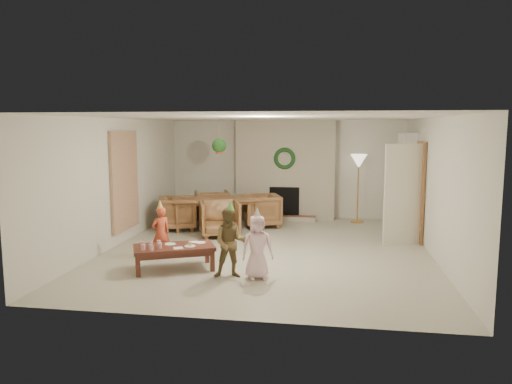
% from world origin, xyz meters
% --- Properties ---
extents(floor, '(7.00, 7.00, 0.00)m').
position_xyz_m(floor, '(0.00, 0.00, 0.00)').
color(floor, '#B7B29E').
rests_on(floor, ground).
extents(ceiling, '(7.00, 7.00, 0.00)m').
position_xyz_m(ceiling, '(0.00, 0.00, 2.50)').
color(ceiling, white).
rests_on(ceiling, wall_back).
extents(wall_back, '(7.00, 0.00, 7.00)m').
position_xyz_m(wall_back, '(0.00, 3.50, 1.25)').
color(wall_back, silver).
rests_on(wall_back, floor).
extents(wall_front, '(7.00, 0.00, 7.00)m').
position_xyz_m(wall_front, '(0.00, -3.50, 1.25)').
color(wall_front, silver).
rests_on(wall_front, floor).
extents(wall_left, '(0.00, 7.00, 7.00)m').
position_xyz_m(wall_left, '(-3.00, 0.00, 1.25)').
color(wall_left, silver).
rests_on(wall_left, floor).
extents(wall_right, '(0.00, 7.00, 7.00)m').
position_xyz_m(wall_right, '(3.00, 0.00, 1.25)').
color(wall_right, silver).
rests_on(wall_right, floor).
extents(fireplace_mass, '(2.50, 0.40, 2.50)m').
position_xyz_m(fireplace_mass, '(0.00, 3.30, 1.25)').
color(fireplace_mass, '#571B17').
rests_on(fireplace_mass, floor).
extents(fireplace_hearth, '(1.60, 0.30, 0.12)m').
position_xyz_m(fireplace_hearth, '(0.00, 2.95, 0.06)').
color(fireplace_hearth, '#5E291A').
rests_on(fireplace_hearth, floor).
extents(fireplace_firebox, '(0.75, 0.12, 0.75)m').
position_xyz_m(fireplace_firebox, '(0.00, 3.12, 0.45)').
color(fireplace_firebox, black).
rests_on(fireplace_firebox, floor).
extents(fireplace_wreath, '(0.54, 0.10, 0.54)m').
position_xyz_m(fireplace_wreath, '(0.00, 3.07, 1.55)').
color(fireplace_wreath, '#18401D').
rests_on(fireplace_wreath, fireplace_mass).
extents(floor_lamp_base, '(0.31, 0.31, 0.03)m').
position_xyz_m(floor_lamp_base, '(1.82, 3.00, 0.02)').
color(floor_lamp_base, gold).
rests_on(floor_lamp_base, floor).
extents(floor_lamp_post, '(0.03, 0.03, 1.51)m').
position_xyz_m(floor_lamp_post, '(1.82, 3.00, 0.78)').
color(floor_lamp_post, gold).
rests_on(floor_lamp_post, floor).
extents(floor_lamp_shade, '(0.40, 0.40, 0.34)m').
position_xyz_m(floor_lamp_shade, '(1.82, 3.00, 1.51)').
color(floor_lamp_shade, beige).
rests_on(floor_lamp_shade, floor_lamp_post).
extents(bookshelf_carcass, '(0.30, 1.00, 2.20)m').
position_xyz_m(bookshelf_carcass, '(2.84, 2.30, 1.10)').
color(bookshelf_carcass, white).
rests_on(bookshelf_carcass, floor).
extents(bookshelf_shelf_a, '(0.30, 0.92, 0.03)m').
position_xyz_m(bookshelf_shelf_a, '(2.82, 2.30, 0.45)').
color(bookshelf_shelf_a, white).
rests_on(bookshelf_shelf_a, bookshelf_carcass).
extents(bookshelf_shelf_b, '(0.30, 0.92, 0.03)m').
position_xyz_m(bookshelf_shelf_b, '(2.82, 2.30, 0.85)').
color(bookshelf_shelf_b, white).
rests_on(bookshelf_shelf_b, bookshelf_carcass).
extents(bookshelf_shelf_c, '(0.30, 0.92, 0.03)m').
position_xyz_m(bookshelf_shelf_c, '(2.82, 2.30, 1.25)').
color(bookshelf_shelf_c, white).
rests_on(bookshelf_shelf_c, bookshelf_carcass).
extents(bookshelf_shelf_d, '(0.30, 0.92, 0.03)m').
position_xyz_m(bookshelf_shelf_d, '(2.82, 2.30, 1.65)').
color(bookshelf_shelf_d, white).
rests_on(bookshelf_shelf_d, bookshelf_carcass).
extents(books_row_lower, '(0.20, 0.40, 0.24)m').
position_xyz_m(books_row_lower, '(2.80, 2.15, 0.59)').
color(books_row_lower, '#B22220').
rests_on(books_row_lower, bookshelf_shelf_a).
extents(books_row_mid, '(0.20, 0.44, 0.24)m').
position_xyz_m(books_row_mid, '(2.80, 2.35, 0.99)').
color(books_row_mid, '#255D8A').
rests_on(books_row_mid, bookshelf_shelf_b).
extents(books_row_upper, '(0.20, 0.36, 0.22)m').
position_xyz_m(books_row_upper, '(2.80, 2.20, 1.38)').
color(books_row_upper, '#9F6E22').
rests_on(books_row_upper, bookshelf_shelf_c).
extents(door_frame, '(0.05, 0.86, 2.04)m').
position_xyz_m(door_frame, '(2.96, 1.20, 1.02)').
color(door_frame, brown).
rests_on(door_frame, floor).
extents(door_leaf, '(0.77, 0.32, 2.00)m').
position_xyz_m(door_leaf, '(2.58, 0.82, 1.00)').
color(door_leaf, beige).
rests_on(door_leaf, floor).
extents(curtain_panel, '(0.06, 1.20, 2.00)m').
position_xyz_m(curtain_panel, '(-2.96, 0.20, 1.25)').
color(curtain_panel, '#C6AC8C').
rests_on(curtain_panel, wall_left).
extents(dining_table, '(2.22, 1.69, 0.69)m').
position_xyz_m(dining_table, '(-1.46, 1.77, 0.35)').
color(dining_table, brown).
rests_on(dining_table, floor).
extents(dining_chair_near, '(1.05, 1.06, 0.77)m').
position_xyz_m(dining_chair_near, '(-1.18, 0.96, 0.38)').
color(dining_chair_near, brown).
rests_on(dining_chair_near, floor).
extents(dining_chair_far, '(1.05, 1.06, 0.77)m').
position_xyz_m(dining_chair_far, '(-1.75, 2.59, 0.38)').
color(dining_chair_far, brown).
rests_on(dining_chair_far, floor).
extents(dining_chair_left, '(1.06, 1.05, 0.77)m').
position_xyz_m(dining_chair_left, '(-2.28, 1.48, 0.38)').
color(dining_chair_left, brown).
rests_on(dining_chair_left, floor).
extents(dining_chair_right, '(1.06, 1.05, 0.77)m').
position_xyz_m(dining_chair_right, '(-0.44, 2.13, 0.38)').
color(dining_chair_right, brown).
rests_on(dining_chair_right, floor).
extents(hanging_plant_cord, '(0.01, 0.01, 0.70)m').
position_xyz_m(hanging_plant_cord, '(-1.30, 1.50, 2.15)').
color(hanging_plant_cord, tan).
rests_on(hanging_plant_cord, ceiling).
extents(hanging_plant_pot, '(0.16, 0.16, 0.12)m').
position_xyz_m(hanging_plant_pot, '(-1.30, 1.50, 1.80)').
color(hanging_plant_pot, '#AB4337').
rests_on(hanging_plant_pot, hanging_plant_cord).
extents(hanging_plant_foliage, '(0.32, 0.32, 0.32)m').
position_xyz_m(hanging_plant_foliage, '(-1.30, 1.50, 1.92)').
color(hanging_plant_foliage, '#194717').
rests_on(hanging_plant_foliage, hanging_plant_pot).
extents(coffee_table_top, '(1.44, 1.12, 0.06)m').
position_xyz_m(coffee_table_top, '(-1.35, -1.56, 0.37)').
color(coffee_table_top, '#56281C').
rests_on(coffee_table_top, floor).
extents(coffee_table_apron, '(1.31, 0.99, 0.08)m').
position_xyz_m(coffee_table_apron, '(-1.35, -1.56, 0.30)').
color(coffee_table_apron, '#56281C').
rests_on(coffee_table_apron, floor).
extents(coffee_leg_fl, '(0.09, 0.09, 0.34)m').
position_xyz_m(coffee_leg_fl, '(-1.78, -2.04, 0.17)').
color(coffee_leg_fl, '#56281C').
rests_on(coffee_leg_fl, floor).
extents(coffee_leg_fr, '(0.09, 0.09, 0.34)m').
position_xyz_m(coffee_leg_fr, '(-0.71, -1.56, 0.17)').
color(coffee_leg_fr, '#56281C').
rests_on(coffee_leg_fr, floor).
extents(coffee_leg_bl, '(0.09, 0.09, 0.34)m').
position_xyz_m(coffee_leg_bl, '(-1.99, -1.56, 0.17)').
color(coffee_leg_bl, '#56281C').
rests_on(coffee_leg_bl, floor).
extents(coffee_leg_br, '(0.09, 0.09, 0.34)m').
position_xyz_m(coffee_leg_br, '(-0.92, -1.08, 0.17)').
color(coffee_leg_br, '#56281C').
rests_on(coffee_leg_br, floor).
extents(cup_a, '(0.09, 0.09, 0.09)m').
position_xyz_m(cup_a, '(-1.74, -1.90, 0.44)').
color(cup_a, white).
rests_on(cup_a, coffee_table_top).
extents(cup_b, '(0.09, 0.09, 0.09)m').
position_xyz_m(cup_b, '(-1.82, -1.72, 0.44)').
color(cup_b, white).
rests_on(cup_b, coffee_table_top).
extents(cup_c, '(0.09, 0.09, 0.09)m').
position_xyz_m(cup_c, '(-1.61, -1.90, 0.44)').
color(cup_c, white).
rests_on(cup_c, coffee_table_top).
extents(cup_d, '(0.09, 0.09, 0.09)m').
position_xyz_m(cup_d, '(-1.69, -1.72, 0.44)').
color(cup_d, white).
rests_on(cup_d, coffee_table_top).
extents(cup_e, '(0.09, 0.09, 0.09)m').
position_xyz_m(cup_e, '(-1.52, -1.77, 0.44)').
color(cup_e, white).
rests_on(cup_e, coffee_table_top).
extents(cup_f, '(0.09, 0.09, 0.09)m').
position_xyz_m(cup_f, '(-1.60, -1.59, 0.44)').
color(cup_f, white).
rests_on(cup_f, coffee_table_top).
extents(plate_a, '(0.24, 0.24, 0.01)m').
position_xyz_m(plate_a, '(-1.44, -1.47, 0.40)').
color(plate_a, white).
rests_on(plate_a, coffee_table_top).
extents(plate_b, '(0.24, 0.24, 0.01)m').
position_xyz_m(plate_b, '(-1.08, -1.55, 0.40)').
color(plate_b, white).
rests_on(plate_b, coffee_table_top).
extents(plate_c, '(0.24, 0.24, 0.01)m').
position_xyz_m(plate_c, '(-0.98, -1.29, 0.40)').
color(plate_c, white).
rests_on(plate_c, coffee_table_top).
extents(food_scoop, '(0.09, 0.09, 0.07)m').
position_xyz_m(food_scoop, '(-1.08, -1.55, 0.44)').
color(food_scoop, tan).
rests_on(food_scoop, plate_b).
extents(napkin_left, '(0.20, 0.20, 0.01)m').
position_xyz_m(napkin_left, '(-1.23, -1.71, 0.40)').
color(napkin_left, '#F9B7BC').
rests_on(napkin_left, coffee_table_top).
extents(napkin_right, '(0.20, 0.20, 0.01)m').
position_xyz_m(napkin_right, '(-1.11, -1.26, 0.40)').
color(napkin_right, '#F9B7BC').
rests_on(napkin_right, coffee_table_top).
extents(child_red, '(0.40, 0.40, 0.93)m').
position_xyz_m(child_red, '(-1.79, -0.96, 0.47)').
color(child_red, '#C6472A').
rests_on(child_red, floor).
extents(party_hat_red, '(0.17, 0.17, 0.18)m').
position_xyz_m(party_hat_red, '(-1.79, -0.96, 0.97)').
color(party_hat_red, '#DEE54C').
rests_on(party_hat_red, child_red).
extents(child_plaid, '(0.60, 0.51, 1.09)m').
position_xyz_m(child_plaid, '(-0.35, -1.83, 0.55)').
color(child_plaid, brown).
rests_on(child_plaid, floor).
extents(party_hat_plaid, '(0.15, 0.15, 0.18)m').
position_xyz_m(party_hat_plaid, '(-0.35, -1.83, 1.13)').
color(party_hat_plaid, '#53A948').
rests_on(party_hat_plaid, child_plaid).
extents(child_pink, '(0.56, 0.46, 0.99)m').
position_xyz_m(child_pink, '(0.07, -1.82, 0.50)').
color(child_pink, '#F8C6D0').
rests_on(child_pink, floor).
extents(party_hat_pink, '(0.15, 0.15, 0.18)m').
position_xyz_m(party_hat_pink, '(0.07, -1.82, 1.03)').
color(party_hat_pink, '#AFAEB5').
rests_on(party_hat_pink, child_pink).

